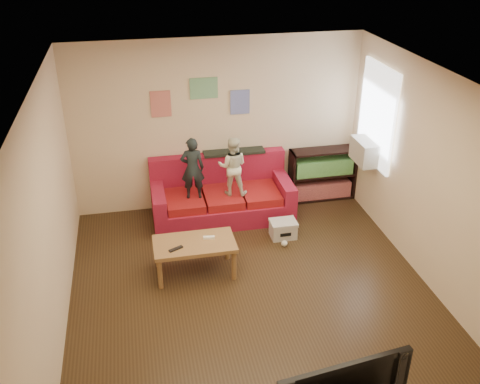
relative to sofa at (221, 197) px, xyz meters
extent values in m
cube|color=#3A2816|center=(0.03, -2.07, -0.32)|extent=(4.50, 5.00, 0.01)
cube|color=white|center=(0.03, -2.07, 2.39)|extent=(4.50, 5.00, 0.01)
cube|color=beige|center=(0.03, 0.43, 1.03)|extent=(4.50, 0.01, 2.70)
cube|color=beige|center=(0.03, -4.58, 1.03)|extent=(4.50, 0.01, 2.70)
cube|color=beige|center=(-2.22, -2.07, 1.03)|extent=(0.01, 5.00, 2.70)
cube|color=beige|center=(2.29, -2.07, 1.03)|extent=(0.01, 5.00, 2.70)
cube|color=maroon|center=(0.00, -0.07, -0.16)|extent=(2.15, 0.97, 0.32)
cube|color=maroon|center=(0.00, 0.31, 0.30)|extent=(2.15, 0.19, 0.59)
cube|color=maroon|center=(-0.98, -0.07, 0.14)|extent=(0.19, 0.97, 0.27)
cube|color=maroon|center=(0.98, -0.07, 0.14)|extent=(0.19, 0.97, 0.27)
cube|color=maroon|center=(-0.59, -0.15, 0.07)|extent=(0.56, 0.73, 0.13)
cube|color=maroon|center=(0.00, -0.15, 0.07)|extent=(0.56, 0.73, 0.13)
cube|color=maroon|center=(0.59, -0.15, 0.07)|extent=(0.56, 0.73, 0.13)
cube|color=black|center=(0.27, 0.31, 0.61)|extent=(0.97, 0.24, 0.04)
imported|color=black|center=(-0.45, -0.17, 0.61)|extent=(0.37, 0.26, 0.96)
imported|color=white|center=(0.15, -0.17, 0.59)|extent=(0.52, 0.45, 0.91)
cube|color=#996D3F|center=(-0.61, -1.46, 0.13)|extent=(1.06, 0.58, 0.05)
cylinder|color=#996D3F|center=(-1.09, -1.69, -0.11)|extent=(0.06, 0.06, 0.42)
cylinder|color=#996D3F|center=(-0.13, -1.69, -0.11)|extent=(0.06, 0.06, 0.42)
cylinder|color=#996D3F|center=(-1.09, -1.22, -0.11)|extent=(0.06, 0.06, 0.42)
cylinder|color=#996D3F|center=(-0.13, -1.22, -0.11)|extent=(0.06, 0.06, 0.42)
cube|color=black|center=(-0.86, -1.58, 0.17)|extent=(0.19, 0.13, 0.02)
cube|color=white|center=(-0.41, -1.41, 0.17)|extent=(0.15, 0.06, 0.03)
cube|color=black|center=(1.21, 0.23, 0.12)|extent=(0.03, 0.33, 0.87)
cube|color=black|center=(2.26, 0.23, 0.12)|extent=(0.03, 0.33, 0.87)
cube|color=black|center=(1.73, 0.23, -0.30)|extent=(1.09, 0.33, 0.03)
cube|color=black|center=(1.73, 0.23, 0.54)|extent=(1.09, 0.33, 0.03)
cube|color=black|center=(1.73, 0.23, 0.12)|extent=(1.02, 0.33, 0.03)
cube|color=brown|center=(1.73, 0.23, -0.15)|extent=(0.96, 0.27, 0.26)
cube|color=#448C3F|center=(1.73, 0.23, 0.26)|extent=(0.96, 0.27, 0.26)
cube|color=white|center=(2.25, -0.42, 1.32)|extent=(0.04, 1.08, 1.48)
cube|color=#B7B2A3|center=(2.13, -0.42, 0.76)|extent=(0.28, 0.55, 0.35)
cube|color=#D87266|center=(-0.82, 0.41, 1.43)|extent=(0.30, 0.01, 0.40)
cube|color=#72B27F|center=(-0.17, 0.41, 1.63)|extent=(0.42, 0.01, 0.32)
cube|color=#727FCC|center=(0.38, 0.41, 1.38)|extent=(0.30, 0.01, 0.38)
cube|color=silver|center=(0.77, -0.84, -0.21)|extent=(0.36, 0.27, 0.22)
cube|color=silver|center=(0.77, -0.84, -0.08)|extent=(0.38, 0.29, 0.05)
cube|color=black|center=(0.77, -0.98, -0.20)|extent=(0.16, 0.00, 0.05)
imported|color=black|center=(0.22, -4.32, 0.47)|extent=(1.19, 0.30, 0.68)
sphere|color=beige|center=(0.72, -1.09, -0.27)|extent=(0.09, 0.09, 0.09)
camera|label=1|loc=(-1.22, -7.28, 3.94)|focal=40.00mm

